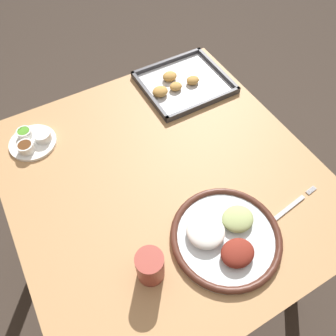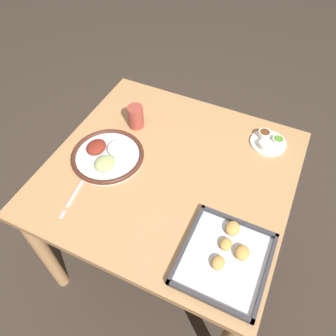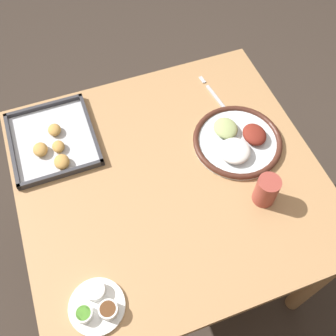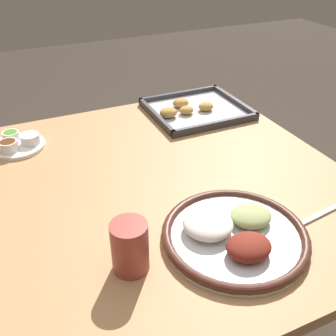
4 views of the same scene
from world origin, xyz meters
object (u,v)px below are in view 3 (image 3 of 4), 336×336
at_px(dinner_plate, 238,141).
at_px(saucer_plate, 97,305).
at_px(baking_tray, 53,142).
at_px(drinking_cup, 266,190).
at_px(fork, 217,98).

relative_size(dinner_plate, saucer_plate, 1.98).
height_order(dinner_plate, baking_tray, dinner_plate).
bearing_deg(drinking_cup, fork, -4.18).
relative_size(fork, saucer_plate, 1.47).
relative_size(saucer_plate, drinking_cup, 1.46).
distance_m(saucer_plate, drinking_cup, 0.58).
xyz_separation_m(dinner_plate, saucer_plate, (-0.36, 0.58, 0.00)).
distance_m(dinner_plate, drinking_cup, 0.22).
distance_m(dinner_plate, saucer_plate, 0.68).
height_order(dinner_plate, drinking_cup, drinking_cup).
xyz_separation_m(baking_tray, drinking_cup, (-0.43, -0.57, 0.04)).
relative_size(fork, baking_tray, 0.72).
distance_m(fork, baking_tray, 0.60).
xyz_separation_m(dinner_plate, drinking_cup, (-0.22, 0.01, 0.04)).
bearing_deg(baking_tray, saucer_plate, -179.58).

